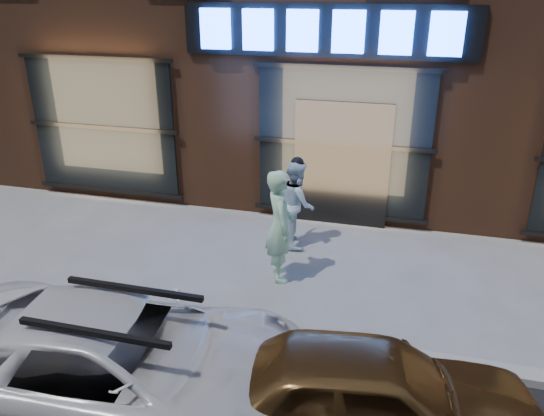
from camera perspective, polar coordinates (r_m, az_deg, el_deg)
The scene contains 6 objects.
ground at distance 7.22m, azimuth 2.67°, elevation -14.36°, with size 90.00×90.00×0.00m, color slate.
curb at distance 7.18m, azimuth 2.68°, elevation -13.98°, with size 60.00×0.25×0.12m, color gray.
man_bowtie at distance 8.21m, azimuth 0.85°, elevation -1.93°, with size 0.66×0.43×1.82m, color #A1D4AE.
man_cap at distance 9.36m, azimuth 2.65°, elevation 0.52°, with size 0.76×0.60×1.57m, color white.
white_suv at distance 6.11m, azimuth -15.78°, elevation -15.80°, with size 2.12×4.59×1.28m, color silver.
gold_sedan at distance 5.70m, azimuth 10.50°, elevation -19.26°, with size 1.38×3.43×1.17m, color brown.
Camera 1 is at (1.12, -5.60, 4.41)m, focal length 35.00 mm.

